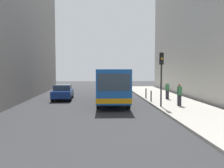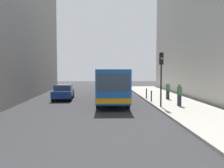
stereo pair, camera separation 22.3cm
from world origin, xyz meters
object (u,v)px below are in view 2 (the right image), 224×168
object	(u,v)px
car_behind_bus	(112,85)
car_beside_bus	(63,92)
traffic_light	(161,69)
bollard_mid	(146,93)
pedestrian_mid_sidewalk	(168,90)
bus	(112,83)
pedestrian_near_signal	(179,95)
bollard_near	(151,96)

from	to	relation	value
car_behind_bus	car_beside_bus	bearing A→B (deg)	60.90
car_beside_bus	traffic_light	bearing A→B (deg)	142.01
car_beside_bus	traffic_light	size ratio (longest dim) A/B	1.09
car_behind_bus	bollard_mid	size ratio (longest dim) A/B	4.67
traffic_light	pedestrian_mid_sidewalk	distance (m)	5.40
car_behind_bus	bollard_mid	bearing A→B (deg)	104.50
bus	pedestrian_near_signal	world-z (taller)	bus
bollard_near	bollard_mid	xyz separation A→B (m)	(0.00, 2.37, 0.00)
bollard_near	pedestrian_mid_sidewalk	xyz separation A→B (m)	(1.90, 1.58, 0.34)
bollard_near	pedestrian_mid_sidewalk	size ratio (longest dim) A/B	0.58
car_behind_bus	traffic_light	distance (m)	16.27
bus	pedestrian_mid_sidewalk	distance (m)	5.42
traffic_light	bollard_near	distance (m)	3.90
bus	pedestrian_mid_sidewalk	bearing A→B (deg)	-171.37
bollard_near	pedestrian_mid_sidewalk	bearing A→B (deg)	39.75
traffic_light	pedestrian_near_signal	world-z (taller)	traffic_light
bollard_near	bus	bearing A→B (deg)	164.70
bus	bollard_mid	xyz separation A→B (m)	(3.43, 1.44, -1.10)
car_beside_bus	pedestrian_mid_sidewalk	distance (m)	10.14
car_behind_bus	bollard_mid	xyz separation A→B (m)	(2.89, -10.38, -0.16)
bollard_near	pedestrian_near_signal	distance (m)	3.20
bus	bollard_near	size ratio (longest dim) A/B	11.67
car_behind_bus	traffic_light	world-z (taller)	traffic_light
car_behind_bus	pedestrian_near_signal	bearing A→B (deg)	105.26
car_behind_bus	bus	bearing A→B (deg)	86.34
car_beside_bus	car_behind_bus	size ratio (longest dim) A/B	1.01
car_behind_bus	pedestrian_mid_sidewalk	xyz separation A→B (m)	(4.80, -11.17, 0.18)
bollard_mid	pedestrian_mid_sidewalk	size ratio (longest dim) A/B	0.58
car_beside_bus	bollard_near	world-z (taller)	car_beside_bus
car_beside_bus	bollard_mid	xyz separation A→B (m)	(8.15, -0.50, -0.16)
bollard_mid	pedestrian_mid_sidewalk	bearing A→B (deg)	-22.57
car_beside_bus	bollard_near	size ratio (longest dim) A/B	4.70
car_beside_bus	bollard_near	distance (m)	8.64
car_behind_bus	pedestrian_mid_sidewalk	size ratio (longest dim) A/B	2.70
pedestrian_mid_sidewalk	bollard_mid	bearing A→B (deg)	124.17
car_beside_bus	pedestrian_mid_sidewalk	xyz separation A→B (m)	(10.05, -1.29, 0.18)
traffic_light	bollard_mid	size ratio (longest dim) A/B	4.32
bollard_mid	car_beside_bus	bearing A→B (deg)	176.51
car_beside_bus	traffic_light	world-z (taller)	traffic_light
bus	bollard_mid	size ratio (longest dim) A/B	11.67
car_behind_bus	bollard_near	bearing A→B (deg)	101.71
car_behind_bus	pedestrian_near_signal	distance (m)	16.13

